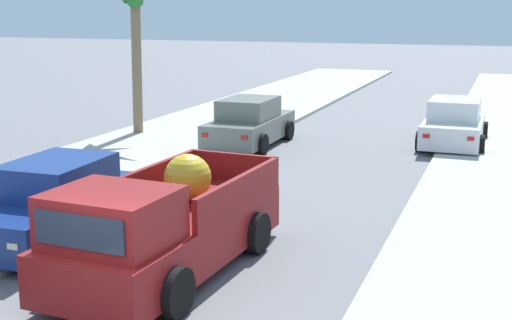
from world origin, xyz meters
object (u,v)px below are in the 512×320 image
Objects in this scene: pickup_truck at (163,229)px; car_left_mid at (57,202)px; car_left_near at (454,124)px; car_right_near at (249,123)px.

car_left_mid is at bearing 160.54° from pickup_truck.
pickup_truck is 2.99m from car_left_mid.
car_left_mid is at bearing -117.90° from car_left_near.
car_right_near is at bearing 88.96° from car_left_mid.
pickup_truck is at bearing -76.46° from car_right_near.
pickup_truck is 1.23× the size of car_left_mid.
car_left_near is (3.59, 13.10, -0.09)m from pickup_truck.
car_right_near is (-2.64, 10.96, -0.09)m from pickup_truck.
car_left_near and car_right_near have the same top height.
pickup_truck is 1.24× the size of car_right_near.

